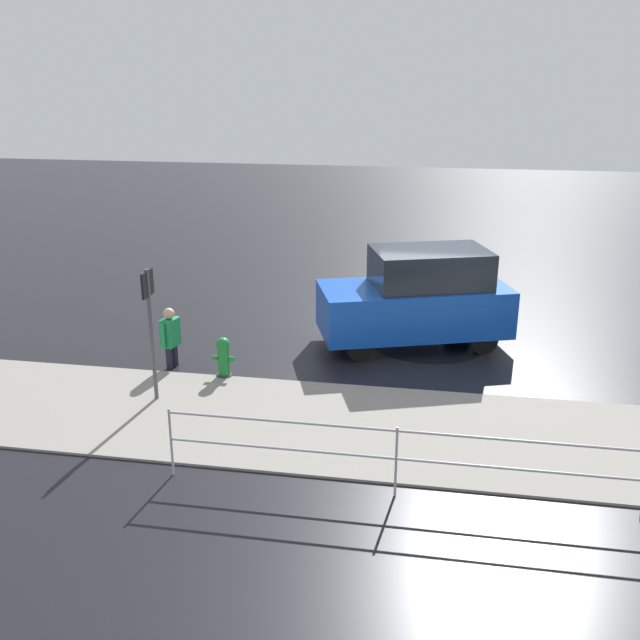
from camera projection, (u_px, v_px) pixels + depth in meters
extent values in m
plane|color=black|center=(431.00, 342.00, 15.36)|extent=(60.00, 60.00, 0.00)
cube|color=gray|center=(424.00, 433.00, 11.44)|extent=(24.00, 3.20, 0.04)
cube|color=blue|center=(414.00, 309.00, 14.96)|extent=(4.24, 2.87, 0.99)
cube|color=#1E232B|center=(430.00, 268.00, 14.72)|extent=(2.70, 2.17, 0.77)
cylinder|color=black|center=(360.00, 346.00, 14.27)|extent=(0.64, 0.40, 0.60)
cylinder|color=black|center=(347.00, 323.00, 15.60)|extent=(0.64, 0.40, 0.60)
cylinder|color=black|center=(483.00, 339.00, 14.65)|extent=(0.64, 0.40, 0.60)
cylinder|color=black|center=(459.00, 317.00, 15.98)|extent=(0.64, 0.40, 0.60)
cylinder|color=#197A2D|center=(224.00, 362.00, 13.47)|extent=(0.22, 0.22, 0.62)
sphere|color=#197A2D|center=(223.00, 344.00, 13.35)|extent=(0.26, 0.26, 0.26)
cylinder|color=#197A2D|center=(232.00, 359.00, 13.42)|extent=(0.10, 0.09, 0.09)
cylinder|color=#197A2D|center=(216.00, 358.00, 13.47)|extent=(0.10, 0.09, 0.09)
cylinder|color=#2D2D2D|center=(225.00, 376.00, 13.56)|extent=(0.31, 0.31, 0.06)
cube|color=#1E8C4C|center=(170.00, 332.00, 13.81)|extent=(0.32, 0.41, 0.55)
sphere|color=tan|center=(169.00, 314.00, 13.68)|extent=(0.22, 0.22, 0.22)
cylinder|color=#1E1E2D|center=(175.00, 355.00, 14.05)|extent=(0.13, 0.13, 0.45)
cylinder|color=#1E1E2D|center=(169.00, 358.00, 13.90)|extent=(0.13, 0.13, 0.45)
cylinder|color=#1E8C4C|center=(178.00, 328.00, 14.01)|extent=(0.09, 0.09, 0.50)
cylinder|color=#1E8C4C|center=(163.00, 336.00, 13.60)|extent=(0.09, 0.09, 0.50)
cylinder|color=#B7BABF|center=(396.00, 462.00, 9.60)|extent=(0.04, 0.04, 1.05)
cylinder|color=#B7BABF|center=(171.00, 442.00, 10.12)|extent=(0.04, 0.04, 1.05)
cylinder|color=#B7BABF|center=(521.00, 441.00, 9.19)|extent=(9.58, 0.04, 0.04)
cylinder|color=#B7BABF|center=(518.00, 469.00, 9.32)|extent=(9.58, 0.04, 0.04)
cylinder|color=#4C4C51|center=(152.00, 337.00, 12.22)|extent=(0.07, 0.07, 2.40)
cube|color=black|center=(147.00, 284.00, 11.91)|extent=(0.04, 0.44, 0.44)
cylinder|color=black|center=(428.00, 341.00, 15.37)|extent=(2.55, 2.55, 0.01)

